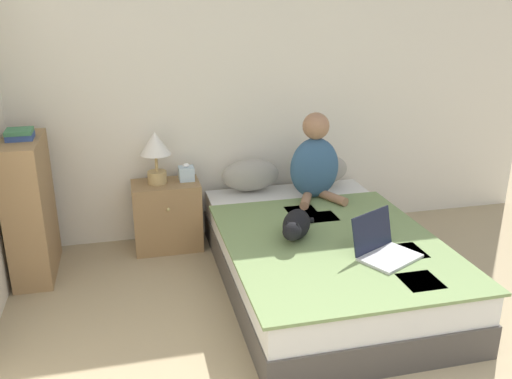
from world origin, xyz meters
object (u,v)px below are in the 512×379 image
at_px(pillow_near, 250,175).
at_px(cat_tabby, 296,225).
at_px(table_lamp, 156,149).
at_px(tissue_box, 186,173).
at_px(book_stack_top, 20,134).
at_px(bookshelf, 30,208).
at_px(person_sitting, 315,162).
at_px(pillow_far, 320,170).
at_px(nightstand, 167,216).
at_px(laptop_open, 384,248).
at_px(bed, 322,258).

relative_size(pillow_near, cat_tabby, 1.07).
xyz_separation_m(table_lamp, tissue_box, (0.23, 0.02, -0.22)).
bearing_deg(book_stack_top, bookshelf, -125.69).
bearing_deg(person_sitting, pillow_far, 61.36).
bearing_deg(cat_tabby, nightstand, -114.26).
height_order(pillow_near, nightstand, pillow_near).
xyz_separation_m(person_sitting, laptop_open, (0.07, -1.11, -0.24)).
distance_m(bed, bookshelf, 2.14).
xyz_separation_m(pillow_far, tissue_box, (-1.14, -0.00, 0.05)).
bearing_deg(cat_tabby, bed, 136.52).
height_order(pillow_far, nightstand, pillow_far).
relative_size(nightstand, bookshelf, 0.54).
height_order(nightstand, tissue_box, tissue_box).
xyz_separation_m(cat_tabby, book_stack_top, (-1.77, 0.77, 0.54)).
bearing_deg(bookshelf, pillow_near, 8.07).
distance_m(laptop_open, table_lamp, 1.92).
xyz_separation_m(person_sitting, tissue_box, (-0.99, 0.28, -0.10)).
height_order(bed, bookshelf, bookshelf).
bearing_deg(bed, table_lamp, 139.91).
bearing_deg(nightstand, bed, -41.25).
xyz_separation_m(bed, book_stack_top, (-2.00, 0.69, 0.85)).
relative_size(pillow_near, table_lamp, 1.16).
relative_size(tissue_box, book_stack_top, 0.71).
distance_m(cat_tabby, laptop_open, 0.59).
relative_size(bed, cat_tabby, 4.71).
distance_m(pillow_far, book_stack_top, 2.37).
bearing_deg(bookshelf, person_sitting, -1.09).
relative_size(nightstand, book_stack_top, 2.82).
relative_size(laptop_open, bookshelf, 0.45).
relative_size(pillow_far, book_stack_top, 2.44).
height_order(laptop_open, tissue_box, tissue_box).
xyz_separation_m(tissue_box, bookshelf, (-1.17, -0.24, -0.10)).
bearing_deg(pillow_near, table_lamp, -178.40).
height_order(cat_tabby, bookshelf, bookshelf).
relative_size(pillow_far, person_sitting, 0.70).
bearing_deg(book_stack_top, table_lamp, 12.98).
bearing_deg(laptop_open, bookshelf, 125.58).
distance_m(bed, person_sitting, 0.83).
bearing_deg(table_lamp, cat_tabby, -49.45).
bearing_deg(book_stack_top, cat_tabby, -23.52).
distance_m(pillow_near, book_stack_top, 1.78).
bearing_deg(tissue_box, nightstand, -168.68).
bearing_deg(cat_tabby, person_sitting, 178.97).
bearing_deg(pillow_far, table_lamp, -179.11).
relative_size(bed, pillow_near, 4.39).
height_order(person_sitting, book_stack_top, person_sitting).
relative_size(person_sitting, laptop_open, 1.51).
bearing_deg(table_lamp, book_stack_top, -167.02).
xyz_separation_m(nightstand, tissue_box, (0.18, 0.04, 0.34)).
distance_m(bed, pillow_near, 1.03).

